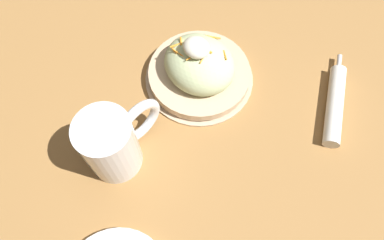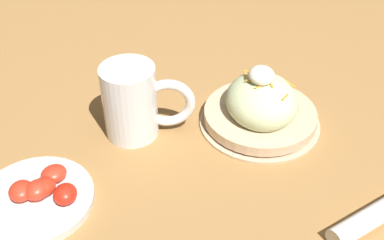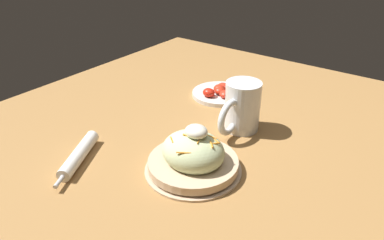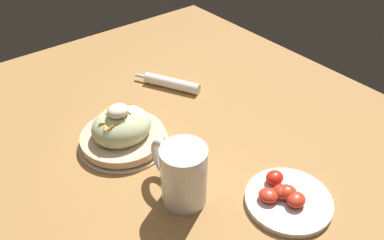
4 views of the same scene
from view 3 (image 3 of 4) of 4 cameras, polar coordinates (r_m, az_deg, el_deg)
ground_plane at (r=0.92m, az=4.96°, el=-4.70°), size 1.43×1.43×0.00m
salad_plate at (r=0.82m, az=0.19°, el=-5.78°), size 0.22×0.22×0.12m
beer_mug at (r=0.98m, az=7.69°, el=1.62°), size 0.09×0.16×0.14m
napkin_roll at (r=0.91m, az=-17.25°, el=-5.24°), size 0.12×0.19×0.03m
tomato_plate at (r=1.19m, az=4.34°, el=4.27°), size 0.18×0.18×0.04m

